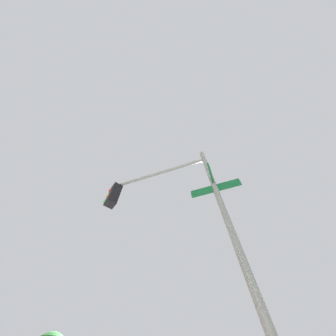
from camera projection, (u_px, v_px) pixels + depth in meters
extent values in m
cylinder|color=slate|center=(233.00, 234.00, 2.70)|extent=(0.12, 0.12, 5.82)
cylinder|color=slate|center=(159.00, 173.00, 5.09)|extent=(2.44, 1.61, 0.09)
cube|color=black|center=(114.00, 195.00, 4.96)|extent=(0.28, 0.28, 0.80)
sphere|color=red|center=(112.00, 191.00, 5.19)|extent=(0.18, 0.18, 0.18)
sphere|color=orange|center=(109.00, 196.00, 4.98)|extent=(0.18, 0.18, 0.18)
sphere|color=green|center=(107.00, 202.00, 4.77)|extent=(0.18, 0.18, 0.18)
cube|color=#0F5128|center=(215.00, 188.00, 3.71)|extent=(0.95, 0.63, 0.20)
cube|color=#0F5128|center=(213.00, 182.00, 3.89)|extent=(0.57, 0.86, 0.20)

